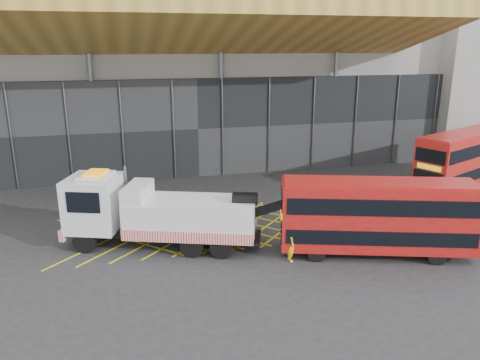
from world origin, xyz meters
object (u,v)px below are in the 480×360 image
object	(u,v)px
bus_towed	(377,215)
worker	(291,245)
bus_second	(468,157)
recovery_truck	(154,212)

from	to	relation	value
bus_towed	worker	size ratio (longest dim) A/B	5.87
bus_towed	bus_second	bearing A→B (deg)	52.80
recovery_truck	bus_second	size ratio (longest dim) A/B	1.09
recovery_truck	bus_towed	bearing A→B (deg)	0.02
bus_towed	bus_second	distance (m)	15.65
bus_second	worker	bearing A→B (deg)	-177.87
recovery_truck	bus_towed	size ratio (longest dim) A/B	1.18
bus_second	worker	world-z (taller)	bus_second
bus_second	recovery_truck	bearing A→B (deg)	167.70
recovery_truck	worker	distance (m)	7.52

